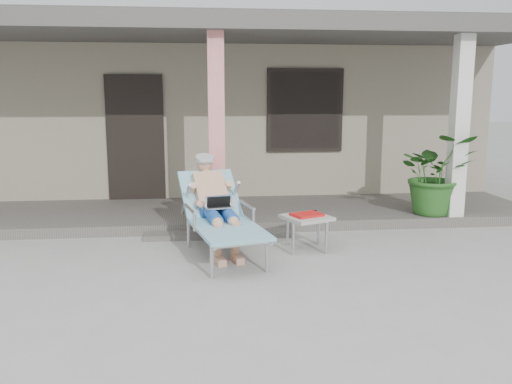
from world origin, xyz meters
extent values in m
plane|color=#9E9E99|center=(0.00, 0.00, 0.00)|extent=(60.00, 60.00, 0.00)
cube|color=gray|center=(0.00, 6.50, 1.50)|extent=(10.00, 5.00, 3.00)
cube|color=#474442|center=(0.00, 6.50, 3.15)|extent=(10.40, 5.40, 0.30)
cube|color=black|center=(-1.30, 3.97, 1.20)|extent=(0.95, 0.06, 2.10)
cube|color=black|center=(1.60, 3.97, 1.65)|extent=(1.20, 0.06, 1.30)
cube|color=black|center=(1.60, 3.96, 1.65)|extent=(1.32, 0.05, 1.42)
cube|color=#605B56|center=(0.00, 3.00, 0.07)|extent=(10.00, 2.00, 0.15)
cube|color=red|center=(0.00, 2.15, 1.45)|extent=(0.22, 0.22, 2.61)
cube|color=silver|center=(3.50, 2.15, 1.45)|extent=(0.22, 0.22, 2.61)
cube|color=#474442|center=(0.00, 3.00, 2.88)|extent=(10.00, 2.30, 0.24)
cube|color=#605B56|center=(0.00, 1.85, 0.04)|extent=(2.00, 0.30, 0.07)
cylinder|color=#B7B7BC|center=(-0.14, 0.19, 0.18)|extent=(0.04, 0.04, 0.37)
cylinder|color=#B7B7BC|center=(0.47, 0.32, 0.18)|extent=(0.04, 0.04, 0.37)
cylinder|color=#B7B7BC|center=(-0.40, 1.40, 0.18)|extent=(0.04, 0.04, 0.37)
cylinder|color=#B7B7BC|center=(0.21, 1.53, 0.18)|extent=(0.04, 0.04, 0.37)
cube|color=#B7B7BC|center=(0.07, 0.70, 0.38)|extent=(0.86, 1.32, 0.03)
cube|color=#8DB1DA|center=(0.07, 0.70, 0.41)|extent=(0.97, 1.38, 0.04)
cube|color=#B7B7BC|center=(-0.12, 1.57, 0.62)|extent=(0.73, 0.70, 0.49)
cube|color=#8DB1DA|center=(-0.12, 1.57, 0.65)|extent=(0.84, 0.79, 0.56)
cylinder|color=#A2A2A4|center=(-0.18, 1.85, 1.09)|extent=(0.29, 0.29, 0.13)
cube|color=silver|center=(-0.02, 1.12, 0.58)|extent=(0.37, 0.30, 0.23)
cube|color=#A7A7A2|center=(1.08, 1.14, 0.41)|extent=(0.68, 0.68, 0.04)
cylinder|color=#B7B7BC|center=(0.87, 0.93, 0.20)|extent=(0.04, 0.04, 0.39)
cylinder|color=#B7B7BC|center=(1.28, 0.93, 0.20)|extent=(0.04, 0.04, 0.39)
cylinder|color=#B7B7BC|center=(0.87, 1.34, 0.20)|extent=(0.04, 0.04, 0.39)
cylinder|color=#B7B7BC|center=(1.28, 1.34, 0.20)|extent=(0.04, 0.04, 0.39)
cube|color=red|center=(1.08, 1.14, 0.45)|extent=(0.44, 0.39, 0.03)
cube|color=black|center=(1.08, 1.27, 0.45)|extent=(0.34, 0.16, 0.04)
imported|color=#26591E|center=(3.27, 2.31, 0.76)|extent=(1.22, 1.09, 1.22)
camera|label=1|loc=(-0.27, -5.34, 1.94)|focal=38.00mm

